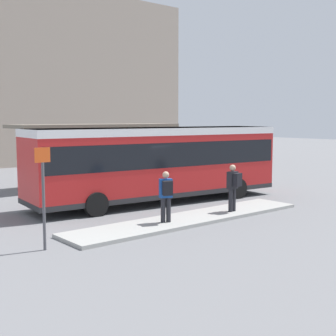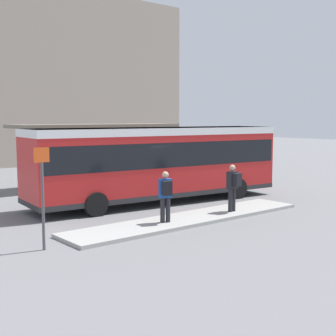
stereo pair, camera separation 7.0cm
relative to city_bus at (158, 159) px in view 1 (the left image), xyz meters
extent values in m
plane|color=slate|center=(-0.01, 0.00, -1.86)|extent=(120.00, 120.00, 0.00)
cube|color=#9E9E99|center=(-1.36, -3.54, -1.80)|extent=(9.68, 1.80, 0.12)
cube|color=red|center=(-0.01, 0.00, -0.09)|extent=(11.34, 3.66, 2.83)
cube|color=white|center=(-0.01, 0.00, 1.17)|extent=(11.36, 3.69, 0.30)
cube|color=black|center=(-0.01, 0.00, 0.25)|extent=(11.12, 3.67, 0.99)
cube|color=black|center=(5.51, -0.59, 0.25)|extent=(0.32, 2.30, 1.09)
cube|color=#28282B|center=(-0.01, 0.00, -1.41)|extent=(11.35, 3.67, 0.20)
cylinder|color=black|center=(3.55, 0.83, -1.41)|extent=(0.93, 0.37, 0.90)
cylinder|color=black|center=(3.30, -1.56, -1.41)|extent=(0.93, 0.37, 0.90)
cylinder|color=black|center=(-3.31, 1.56, -1.41)|extent=(0.93, 0.37, 0.90)
cylinder|color=black|center=(-3.57, -0.83, -1.41)|extent=(0.93, 0.37, 0.90)
cylinder|color=#232328|center=(0.40, -3.80, -1.31)|extent=(0.16, 0.16, 0.85)
cylinder|color=#232328|center=(0.59, -3.77, -1.31)|extent=(0.16, 0.16, 0.85)
cube|color=black|center=(0.50, -3.79, -0.57)|extent=(0.45, 0.28, 0.64)
cube|color=black|center=(0.52, -4.00, -0.53)|extent=(0.34, 0.24, 0.49)
sphere|color=tan|center=(0.50, -3.79, -0.11)|extent=(0.23, 0.23, 0.23)
cylinder|color=#232328|center=(-2.65, -3.57, -1.32)|extent=(0.16, 0.16, 0.83)
cylinder|color=#232328|center=(-2.48, -3.65, -1.32)|extent=(0.16, 0.16, 0.83)
cube|color=#194799|center=(-2.56, -3.61, -0.60)|extent=(0.47, 0.37, 0.63)
cube|color=black|center=(-2.65, -3.81, -0.56)|extent=(0.37, 0.31, 0.48)
sphere|color=tan|center=(-2.56, -3.61, -0.15)|extent=(0.23, 0.23, 0.23)
torus|color=black|center=(8.07, 2.13, -1.49)|extent=(0.11, 0.76, 0.76)
torus|color=black|center=(7.97, 3.16, -1.49)|extent=(0.11, 0.76, 0.76)
cylinder|color=gold|center=(8.02, 2.64, -1.24)|extent=(0.11, 0.80, 0.04)
cylinder|color=gold|center=(8.00, 2.83, -1.30)|extent=(0.04, 0.04, 0.37)
cube|color=black|center=(8.00, 2.83, -1.12)|extent=(0.09, 0.19, 0.04)
cylinder|color=gold|center=(8.06, 2.24, -1.15)|extent=(0.48, 0.08, 0.03)
torus|color=black|center=(7.63, 2.96, -1.50)|extent=(0.09, 0.73, 0.73)
torus|color=black|center=(7.58, 3.94, -1.50)|extent=(0.09, 0.73, 0.73)
cylinder|color=#287F3D|center=(7.61, 3.45, -1.26)|extent=(0.08, 0.77, 0.04)
cylinder|color=#287F3D|center=(7.60, 3.63, -1.32)|extent=(0.04, 0.04, 0.36)
cube|color=black|center=(7.60, 3.63, -1.14)|extent=(0.08, 0.18, 0.04)
cylinder|color=#287F3D|center=(7.63, 3.05, -1.18)|extent=(0.48, 0.06, 0.03)
cube|color=#706656|center=(0.91, 6.33, 1.31)|extent=(9.33, 2.58, 0.18)
cylinder|color=gray|center=(-3.06, 6.33, -0.32)|extent=(0.16, 0.16, 3.08)
cylinder|color=gray|center=(4.87, 6.33, -0.32)|extent=(0.16, 0.16, 3.08)
cylinder|color=#4C4C51|center=(-6.94, -3.73, -0.66)|extent=(0.08, 0.08, 2.40)
cube|color=#D84C19|center=(-6.94, -3.73, 0.74)|extent=(0.44, 0.03, 0.40)
cube|color=gray|center=(4.08, 23.35, 4.95)|extent=(25.10, 11.19, 13.62)
camera|label=1|loc=(-12.33, -15.42, 1.71)|focal=50.00mm
camera|label=2|loc=(-12.28, -15.47, 1.71)|focal=50.00mm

